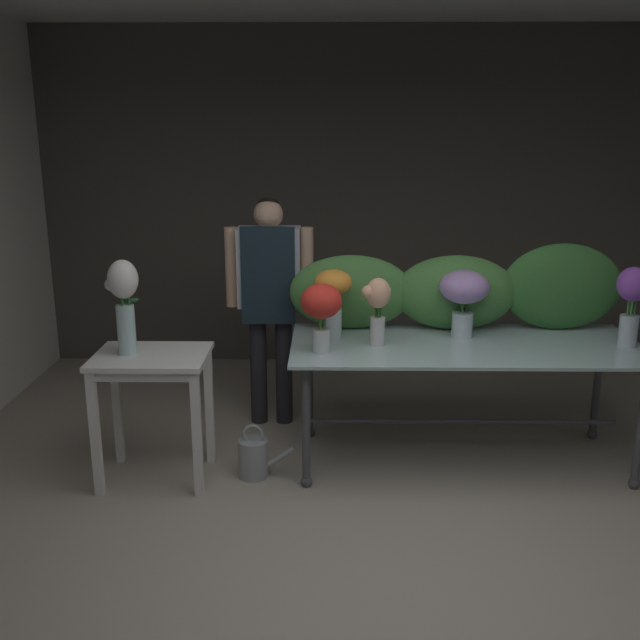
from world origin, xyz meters
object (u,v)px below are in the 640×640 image
at_px(vase_peach_peonies, 377,305).
at_px(watering_can, 254,457).
at_px(vase_lilac_anemones, 464,293).
at_px(vase_white_roses_tall, 124,301).
at_px(display_table_glass, 465,360).
at_px(side_table_white, 152,374).
at_px(vase_scarlet_ranunculus, 321,307).
at_px(vase_sunset_stock, 333,293).
at_px(vase_violet_lilies, 632,299).
at_px(florist, 270,287).

xyz_separation_m(vase_peach_peonies, watering_can, (-0.75, -0.20, -0.91)).
distance_m(vase_lilac_anemones, vase_white_roses_tall, 2.07).
xyz_separation_m(display_table_glass, side_table_white, (-1.89, -0.25, -0.01)).
height_order(vase_white_roses_tall, watering_can, vase_white_roses_tall).
xyz_separation_m(side_table_white, vase_scarlet_ranunculus, (1.00, 0.07, 0.39)).
height_order(display_table_glass, vase_sunset_stock, vase_sunset_stock).
distance_m(display_table_glass, vase_scarlet_ranunculus, 0.99).
bearing_deg(side_table_white, display_table_glass, 7.61).
height_order(side_table_white, vase_violet_lilies, vase_violet_lilies).
bearing_deg(vase_white_roses_tall, vase_sunset_stock, 16.65).
bearing_deg(vase_scarlet_ranunculus, watering_can, -172.54).
height_order(vase_sunset_stock, vase_white_roses_tall, vase_white_roses_tall).
xyz_separation_m(side_table_white, florist, (0.63, 0.87, 0.33)).
height_order(vase_peach_peonies, vase_sunset_stock, vase_sunset_stock).
bearing_deg(display_table_glass, vase_violet_lilies, -2.32).
distance_m(side_table_white, watering_can, 0.80).
bearing_deg(florist, vase_scarlet_ranunculus, -65.19).
bearing_deg(watering_can, florist, 87.22).
height_order(vase_violet_lilies, vase_scarlet_ranunculus, vase_violet_lilies).
distance_m(vase_peach_peonies, vase_white_roses_tall, 1.49).
xyz_separation_m(florist, vase_lilac_anemones, (1.26, -0.47, 0.07)).
height_order(florist, watering_can, florist).
distance_m(vase_lilac_anemones, vase_peach_peonies, 0.59).
height_order(vase_violet_lilies, vase_sunset_stock, vase_violet_lilies).
bearing_deg(vase_lilac_anemones, watering_can, -163.56).
bearing_deg(florist, vase_violet_lilies, -16.32).
height_order(display_table_glass, vase_peach_peonies, vase_peach_peonies).
xyz_separation_m(vase_peach_peonies, vase_scarlet_ranunculus, (-0.34, -0.15, 0.02)).
height_order(side_table_white, florist, florist).
bearing_deg(florist, vase_sunset_stock, -49.13).
distance_m(side_table_white, vase_scarlet_ranunculus, 1.08).
height_order(display_table_glass, florist, florist).
xyz_separation_m(vase_lilac_anemones, vase_white_roses_tall, (-2.03, -0.40, 0.04)).
bearing_deg(vase_scarlet_ranunculus, vase_lilac_anemones, 20.32).
bearing_deg(vase_white_roses_tall, vase_scarlet_ranunculus, 3.49).
relative_size(side_table_white, vase_white_roses_tall, 1.42).
height_order(vase_lilac_anemones, watering_can, vase_lilac_anemones).
bearing_deg(vase_sunset_stock, vase_peach_peonies, -28.53).
distance_m(vase_violet_lilies, vase_peach_peonies, 1.53).
height_order(vase_lilac_anemones, vase_scarlet_ranunculus, vase_lilac_anemones).
bearing_deg(vase_lilac_anemones, vase_sunset_stock, -177.22).
distance_m(side_table_white, vase_lilac_anemones, 1.98).
relative_size(display_table_glass, watering_can, 6.11).
bearing_deg(watering_can, vase_sunset_stock, 35.77).
bearing_deg(vase_peach_peonies, vase_lilac_anemones, 18.44).
height_order(vase_scarlet_ranunculus, watering_can, vase_scarlet_ranunculus).
distance_m(display_table_glass, vase_sunset_stock, 0.92).
xyz_separation_m(florist, vase_violet_lilies, (2.23, -0.65, 0.08)).
bearing_deg(florist, vase_peach_peonies, -42.71).
xyz_separation_m(side_table_white, vase_white_roses_tall, (-0.14, 0.00, 0.45)).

